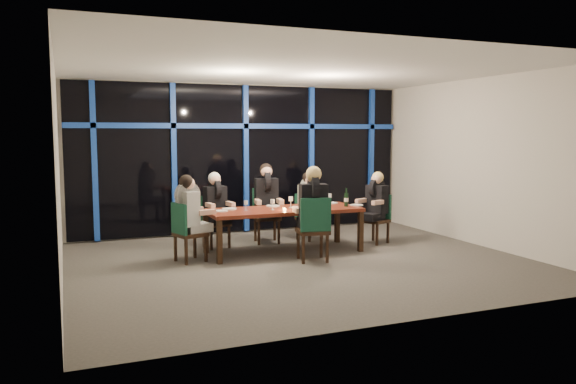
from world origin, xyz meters
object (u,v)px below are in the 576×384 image
object	(u,v)px
wine_bottle	(346,199)
water_pitcher	(326,202)
diner_near_mid	(313,200)
chair_end_right	(378,216)
chair_far_right	(307,214)
diner_far_left	(216,199)
diner_far_mid	(267,191)
diner_end_right	(376,197)
chair_far_mid	(266,212)
diner_far_right	(310,196)
chair_near_mid	(314,226)
diner_end_left	(190,205)
chair_end_left	(186,229)
dining_table	(284,212)
chair_far_left	(214,219)

from	to	relation	value
wine_bottle	water_pitcher	size ratio (longest dim) A/B	1.77
diner_near_mid	wine_bottle	xyz separation A→B (m)	(0.92, 0.62, -0.11)
chair_end_right	diner_near_mid	world-z (taller)	diner_near_mid
chair_far_right	diner_far_left	bearing A→B (deg)	164.34
diner_far_mid	diner_end_right	size ratio (longest dim) A/B	1.11
chair_far_mid	diner_far_right	world-z (taller)	diner_far_right
chair_far_mid	chair_end_right	bearing A→B (deg)	-15.47
chair_near_mid	diner_end_left	distance (m)	1.97
diner_far_left	chair_far_right	bearing A→B (deg)	-4.78
wine_bottle	chair_far_right	bearing A→B (deg)	103.65
chair_far_mid	diner_far_left	size ratio (longest dim) A/B	1.13
chair_far_mid	chair_far_right	world-z (taller)	chair_far_mid
chair_end_left	chair_end_right	distance (m)	3.63
diner_far_mid	diner_end_right	world-z (taller)	diner_far_mid
dining_table	chair_near_mid	size ratio (longest dim) A/B	2.53
chair_far_left	diner_end_left	size ratio (longest dim) A/B	1.00
dining_table	chair_far_mid	distance (m)	0.99
water_pitcher	diner_far_mid	bearing A→B (deg)	144.87
diner_far_mid	diner_end_left	distance (m)	1.92
diner_far_mid	diner_end_right	bearing A→B (deg)	-14.72
diner_far_right	chair_end_left	bearing A→B (deg)	-178.61
chair_far_right	diner_near_mid	bearing A→B (deg)	-130.80
water_pitcher	diner_far_left	bearing A→B (deg)	170.85
chair_far_right	wine_bottle	world-z (taller)	wine_bottle
chair_far_right	water_pitcher	xyz separation A→B (m)	(-0.10, -1.05, 0.35)
chair_far_left	water_pitcher	bearing A→B (deg)	-38.74
dining_table	diner_far_mid	xyz separation A→B (m)	(0.02, 0.90, 0.27)
dining_table	diner_end_left	xyz separation A→B (m)	(-1.62, -0.10, 0.22)
diner_far_left	diner_far_right	bearing A→B (deg)	-7.02
chair_far_right	diner_end_right	size ratio (longest dim) A/B	1.00
chair_near_mid	diner_far_left	size ratio (longest dim) A/B	1.16
diner_far_right	diner_near_mid	world-z (taller)	diner_near_mid
diner_end_right	wine_bottle	bearing A→B (deg)	-93.30
chair_far_mid	wine_bottle	world-z (taller)	wine_bottle
chair_far_left	chair_near_mid	bearing A→B (deg)	-65.55
chair_far_left	chair_far_right	bearing A→B (deg)	-7.20
chair_end_right	chair_near_mid	world-z (taller)	chair_near_mid
chair_far_left	water_pitcher	xyz separation A→B (m)	(1.73, -0.99, 0.33)
chair_end_right	diner_end_right	xyz separation A→B (m)	(-0.07, -0.03, 0.36)
chair_far_mid	chair_end_left	xyz separation A→B (m)	(-1.73, -1.11, -0.03)
chair_far_left	diner_far_mid	size ratio (longest dim) A/B	0.94
dining_table	chair_near_mid	distance (m)	0.88
chair_far_mid	water_pitcher	xyz separation A→B (m)	(0.72, -1.09, 0.28)
chair_end_left	chair_far_right	bearing A→B (deg)	-84.35
dining_table	diner_far_left	world-z (taller)	diner_far_left
chair_end_right	diner_end_right	world-z (taller)	diner_end_right
diner_end_left	wine_bottle	size ratio (longest dim) A/B	2.86
diner_far_mid	water_pitcher	distance (m)	1.25
chair_far_right	diner_end_left	xyz separation A→B (m)	(-2.47, -1.04, 0.41)
diner_far_right	water_pitcher	xyz separation A→B (m)	(-0.12, -0.98, -0.00)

